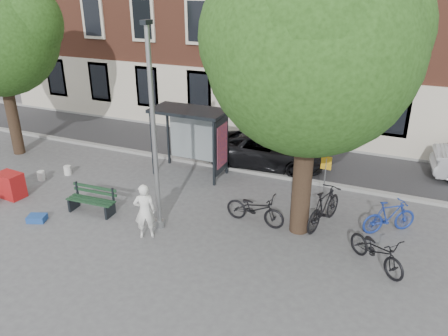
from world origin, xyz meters
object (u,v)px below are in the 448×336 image
(lamppost, at_px, (154,142))
(bench, at_px, (92,201))
(bike_d, at_px, (324,207))
(bike_a, at_px, (255,209))
(bike_b, at_px, (390,217))
(car_dark, at_px, (267,150))
(bike_c, at_px, (377,250))
(bus_shelter, at_px, (200,128))
(notice_sign, at_px, (325,172))
(painter, at_px, (145,211))
(red_stand, at_px, (10,185))

(lamppost, distance_m, bench, 3.48)
(bike_d, bearing_deg, bike_a, 34.84)
(bike_b, height_order, car_dark, car_dark)
(lamppost, height_order, bike_a, lamppost)
(bike_a, distance_m, bike_c, 3.81)
(bus_shelter, height_order, bike_d, bus_shelter)
(bench, xyz_separation_m, bike_a, (5.14, 1.42, 0.12))
(bike_c, bearing_deg, bus_shelter, 102.92)
(bus_shelter, height_order, notice_sign, bus_shelter)
(bus_shelter, xyz_separation_m, bike_a, (3.23, -2.73, -1.41))
(bike_b, relative_size, car_dark, 0.36)
(painter, relative_size, bike_b, 0.98)
(painter, xyz_separation_m, notice_sign, (4.47, 3.64, 0.56))
(lamppost, xyz_separation_m, car_dark, (1.50, 6.00, -2.11))
(bus_shelter, xyz_separation_m, bench, (-1.91, -4.15, -1.53))
(lamppost, xyz_separation_m, bike_b, (6.50, 2.48, -2.26))
(bike_c, bearing_deg, lamppost, 134.93)
(bike_d, relative_size, car_dark, 0.43)
(bus_shelter, height_order, painter, bus_shelter)
(bike_b, xyz_separation_m, bike_d, (-1.89, -0.39, 0.10))
(painter, bearing_deg, notice_sign, -172.31)
(bench, distance_m, bike_b, 9.37)
(bike_d, height_order, red_stand, bike_d)
(red_stand, bearing_deg, bike_b, 12.68)
(bike_a, height_order, red_stand, bike_a)
(bench, height_order, red_stand, red_stand)
(bike_a, relative_size, notice_sign, 1.00)
(bus_shelter, height_order, red_stand, bus_shelter)
(bench, bearing_deg, bike_a, 12.72)
(bike_b, bearing_deg, bike_c, 138.11)
(bench, bearing_deg, car_dark, 53.64)
(lamppost, distance_m, bike_a, 3.73)
(bike_b, bearing_deg, painter, 78.52)
(bike_d, distance_m, red_stand, 10.73)
(bench, height_order, bike_d, bike_d)
(bench, distance_m, car_dark, 7.26)
(bus_shelter, distance_m, bike_d, 5.74)
(bike_b, relative_size, bike_d, 0.84)
(bike_a, height_order, bike_d, bike_d)
(bike_c, bearing_deg, red_stand, 134.11)
(bus_shelter, bearing_deg, red_stand, -139.98)
(notice_sign, bearing_deg, lamppost, -145.21)
(bench, bearing_deg, painter, -16.42)
(bench, distance_m, notice_sign, 7.63)
(bike_b, distance_m, car_dark, 6.12)
(bike_a, bearing_deg, car_dark, 18.85)
(painter, bearing_deg, bike_a, -174.63)
(lamppost, bearing_deg, bench, -178.99)
(bus_shelter, bearing_deg, bike_c, -27.41)
(lamppost, relative_size, painter, 3.57)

